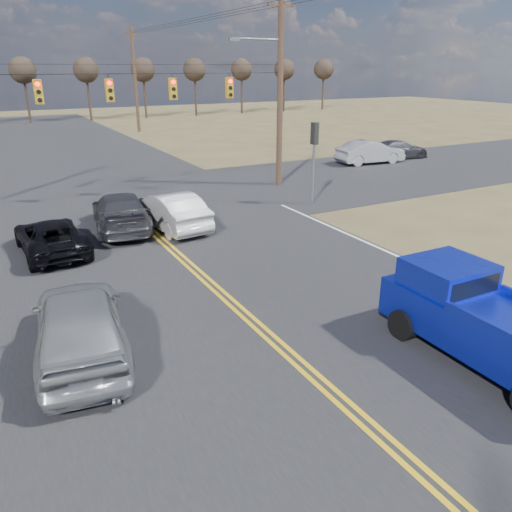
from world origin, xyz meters
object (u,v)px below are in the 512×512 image
silver_suv (80,324)px  black_suv (51,237)px  white_car_queue (171,210)px  cross_car_east_far (399,149)px  pickup_truck (486,322)px  cross_car_east_near (370,152)px  dgrey_car_queue (121,211)px

silver_suv → black_suv: (0.34, 7.60, -0.22)m
white_car_queue → cross_car_east_far: bearing=-163.6°
pickup_truck → cross_car_east_near: size_ratio=1.12×
cross_car_east_near → silver_suv: bearing=131.4°
silver_suv → white_car_queue: size_ratio=1.07×
silver_suv → cross_car_east_far: bearing=-139.3°
dgrey_car_queue → silver_suv: bearing=79.2°
white_car_queue → black_suv: bearing=4.2°
white_car_queue → cross_car_east_far: 21.76m
black_suv → white_car_queue: (4.78, 0.81, 0.14)m
black_suv → cross_car_east_far: cross_car_east_far is taller
dgrey_car_queue → cross_car_east_far: (22.05, 7.21, -0.10)m
silver_suv → cross_car_east_far: 30.22m
silver_suv → dgrey_car_queue: silver_suv is taller
pickup_truck → dgrey_car_queue: size_ratio=1.03×
white_car_queue → cross_car_east_near: cross_car_east_near is taller
black_suv → white_car_queue: bearing=-173.5°
silver_suv → cross_car_east_near: bearing=-136.7°
white_car_queue → cross_car_east_near: size_ratio=0.97×
silver_suv → dgrey_car_queue: 9.84m
dgrey_car_queue → black_suv: bearing=38.5°
pickup_truck → dgrey_car_queue: 14.57m
cross_car_east_near → cross_car_east_far: cross_car_east_near is taller
pickup_truck → dgrey_car_queue: (-4.71, 13.78, -0.22)m
pickup_truck → cross_car_east_near: bearing=56.0°
pickup_truck → silver_suv: bearing=151.3°
black_suv → silver_suv: bearing=84.4°
pickup_truck → cross_car_east_near: pickup_truck is taller
dgrey_car_queue → white_car_queue: bearing=163.2°
cross_car_east_far → silver_suv: bearing=129.8°
white_car_queue → dgrey_car_queue: size_ratio=0.89×
pickup_truck → black_suv: pickup_truck is taller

